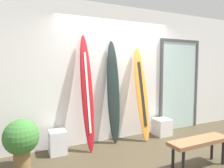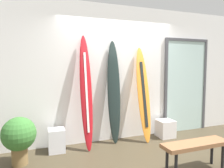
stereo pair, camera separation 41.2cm
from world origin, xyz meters
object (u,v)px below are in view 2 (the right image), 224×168
Objects in this scene: surfboard_charcoal at (114,93)px; surfboard_crimson at (86,93)px; display_block_center at (57,140)px; bench at (196,146)px; glass_door at (186,84)px; surfboard_sunset at (143,95)px; display_block_left at (165,129)px; potted_plant at (19,136)px.

surfboard_crimson is at bearing -169.40° from surfboard_charcoal.
bench reaches higher than display_block_center.
glass_door reaches higher than bench.
surfboard_charcoal is 1.41m from display_block_center.
surfboard_sunset reaches higher than display_block_left.
surfboard_charcoal is 1.90m from glass_door.
surfboard_sunset is at bearing -169.09° from glass_door.
glass_door is at bearing 10.91° from surfboard_sunset.
bench is at bearing -25.21° from potted_plant.
glass_door is 3.74m from potted_plant.
potted_plant is (-3.64, -0.55, -0.67)m from glass_door.
potted_plant is 2.70m from bench.
surfboard_crimson reaches higher than display_block_left.
surfboard_charcoal is at bearing 4.38° from display_block_center.
surfboard_sunset is 4.65× the size of display_block_center.
surfboard_sunset reaches higher than potted_plant.
potted_plant is (-1.75, -0.40, -0.56)m from surfboard_charcoal.
glass_door is (3.04, 0.23, 0.92)m from display_block_center.
bench is at bearing -38.53° from display_block_center.
surfboard_charcoal is at bearing -175.66° from glass_door.
surfboard_sunset reaches higher than display_block_center.
surfboard_charcoal is 0.63m from surfboard_sunset.
surfboard_sunset is at bearing 92.79° from bench.
potted_plant is at bearing -167.03° from surfboard_charcoal.
surfboard_charcoal is 5.56× the size of display_block_left.
display_block_left is at bearing 71.57° from bench.
display_block_center is (-1.77, 0.01, -0.75)m from surfboard_sunset.
surfboard_sunset is at bearing -9.36° from surfboard_charcoal.
glass_door reaches higher than surfboard_crimson.
display_block_left is at bearing -0.47° from display_block_center.
surfboard_charcoal is 1.44m from display_block_left.
surfboard_sunset is 0.95m from display_block_left.
bench is (0.07, -1.45, -0.57)m from surfboard_sunset.
surfboard_charcoal is (0.60, 0.11, -0.04)m from surfboard_crimson.
surfboard_crimson reaches higher than potted_plant.
display_block_left is 1.54m from bench.
bench is (0.69, -1.55, -0.64)m from surfboard_charcoal.
surfboard_crimson is 1.22m from surfboard_sunset.
display_block_left is (1.17, -0.11, -0.83)m from surfboard_charcoal.
bench is at bearing -66.08° from surfboard_charcoal.
surfboard_charcoal is at bearing 12.97° from potted_plant.
surfboard_charcoal reaches higher than surfboard_sunset.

